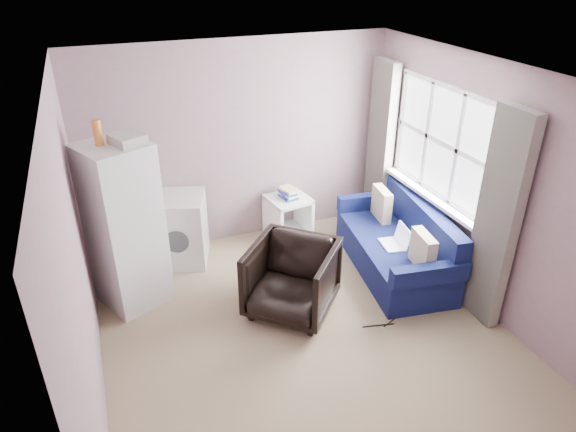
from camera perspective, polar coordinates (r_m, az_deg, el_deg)
name	(u,v)px	position (r m, az deg, el deg)	size (l,w,h in m)	color
room	(309,221)	(4.51, 2.37, -0.51)	(3.84, 4.24, 2.54)	#917D5F
armchair	(292,276)	(5.24, 0.41, -6.68)	(0.82, 0.77, 0.85)	black
fridge	(125,226)	(5.41, -17.69, -1.06)	(0.80, 0.80, 2.00)	silver
washing_machine	(180,228)	(6.19, -11.92, -1.30)	(0.75, 0.75, 0.84)	silver
side_table	(288,214)	(6.63, 0.02, 0.26)	(0.57, 0.57, 0.68)	white
sofa	(399,247)	(6.10, 12.20, -3.34)	(1.08, 1.92, 0.81)	#121B52
window_dressing	(430,177)	(5.94, 15.50, 4.16)	(0.17, 2.62, 2.18)	white
floor_cables	(386,322)	(5.41, 10.85, -11.52)	(0.51, 0.14, 0.01)	black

